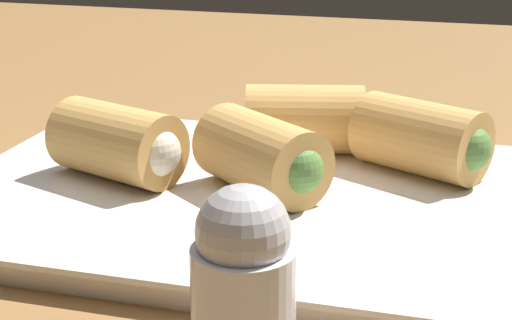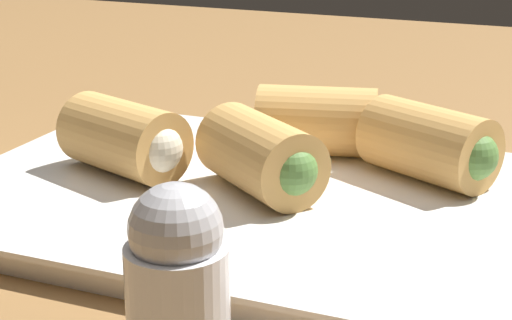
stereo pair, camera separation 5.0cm
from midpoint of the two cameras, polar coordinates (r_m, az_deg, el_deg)
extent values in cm
cube|color=olive|center=(47.20, -5.82, -5.43)|extent=(180.00, 140.00, 2.00)
cube|color=white|center=(47.67, -3.01, -3.02)|extent=(32.66, 23.16, 1.20)
cube|color=white|center=(47.40, -3.02, -2.18)|extent=(33.97, 24.09, 0.30)
cylinder|color=#DBA356|center=(49.46, -12.14, 1.11)|extent=(8.28, 6.49, 4.27)
sphere|color=beige|center=(47.36, -9.70, 0.48)|extent=(2.77, 2.77, 2.77)
cylinder|color=#DBA356|center=(52.93, 0.58, 2.70)|extent=(8.04, 5.83, 4.27)
sphere|color=#6B9E47|center=(52.91, 3.82, 2.65)|extent=(2.77, 2.77, 2.77)
cylinder|color=#DBA356|center=(46.24, -2.74, 0.29)|extent=(8.36, 7.78, 4.27)
sphere|color=#56843D|center=(43.92, -0.54, -0.70)|extent=(2.77, 2.77, 2.77)
cylinder|color=#DBA356|center=(49.74, 8.11, 1.45)|extent=(8.40, 7.07, 4.27)
sphere|color=#56843D|center=(48.20, 11.02, 0.73)|extent=(2.77, 2.77, 2.77)
cylinder|color=silver|center=(65.36, 2.10, 2.73)|extent=(9.79, 2.88, 0.50)
ellipsoid|color=silver|center=(61.58, 9.92, 1.90)|extent=(4.80, 4.10, 1.44)
sphere|color=#B7B7BC|center=(27.37, -6.12, -4.90)|extent=(3.13, 3.13, 3.13)
camera|label=1|loc=(0.03, -93.06, -1.04)|focal=60.00mm
camera|label=2|loc=(0.03, 86.94, 1.04)|focal=60.00mm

